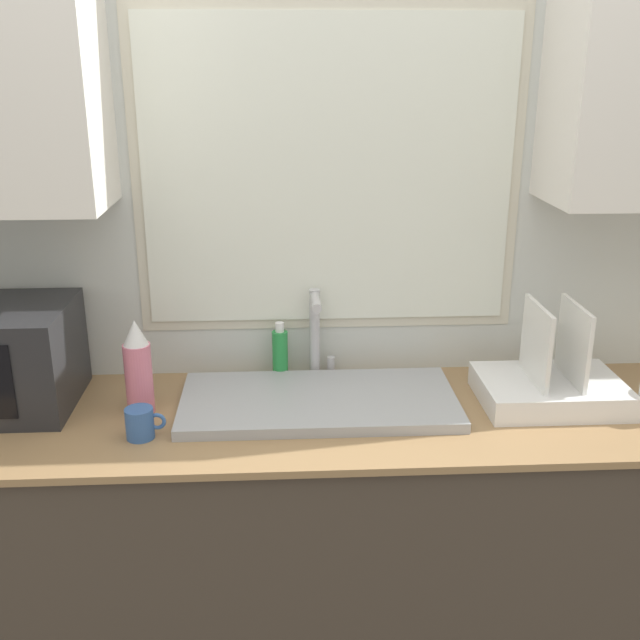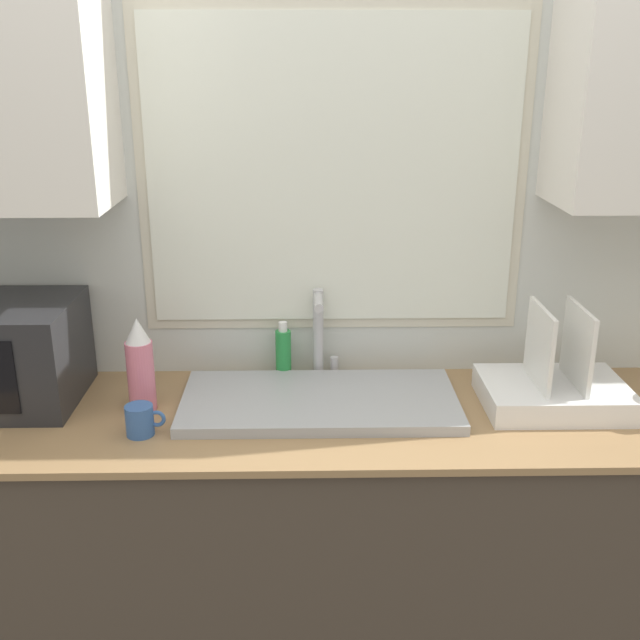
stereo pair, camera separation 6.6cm
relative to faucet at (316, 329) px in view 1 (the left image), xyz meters
The scene contains 8 objects.
countertop 0.66m from the faucet, 80.98° to the right, with size 2.37×0.63×0.90m.
wall_back 0.37m from the faucet, 48.81° to the left, with size 6.00×0.38×2.60m.
sink_basin 0.25m from the faucet, 91.17° to the right, with size 0.77×0.38×0.03m.
faucet is the anchor object (origin of this frame).
dish_rack 0.69m from the faucet, 18.13° to the right, with size 0.40×0.29×0.29m.
spray_bottle 0.54m from the faucet, 157.22° to the right, with size 0.07×0.07×0.27m.
soap_bottle 0.13m from the faucet, behind, with size 0.05×0.05×0.18m.
mug_near_sink 0.61m from the faucet, 142.28° to the right, with size 0.10×0.07×0.08m.
Camera 1 is at (-0.14, -1.57, 1.82)m, focal length 42.00 mm.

